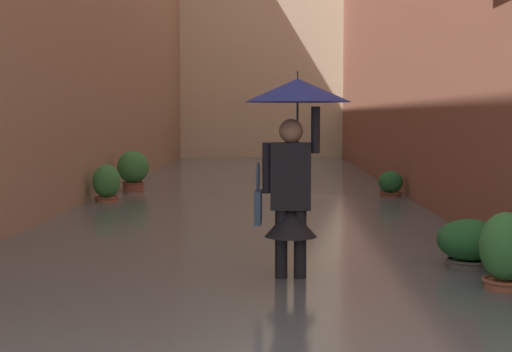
# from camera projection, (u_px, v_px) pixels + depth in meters

# --- Properties ---
(ground_plane) EXTENTS (62.43, 62.43, 0.00)m
(ground_plane) POSITION_uv_depth(u_px,v_px,m) (253.00, 203.00, 14.97)
(ground_plane) COLOR slate
(flood_water) EXTENTS (6.70, 30.97, 0.19)m
(flood_water) POSITION_uv_depth(u_px,v_px,m) (253.00, 198.00, 14.96)
(flood_water) COLOR #515B60
(flood_water) RESTS_ON ground_plane
(building_facade_far) EXTENTS (9.50, 1.80, 8.75)m
(building_facade_far) POSITION_uv_depth(u_px,v_px,m) (262.00, 44.00, 27.96)
(building_facade_far) COLOR beige
(building_facade_far) RESTS_ON ground_plane
(person_wading) EXTENTS (1.01, 1.01, 2.15)m
(person_wading) POSITION_uv_depth(u_px,v_px,m) (294.00, 140.00, 7.08)
(person_wading) COLOR #2D2319
(person_wading) RESTS_ON ground_plane
(potted_plant_far_right) EXTENTS (0.65, 0.65, 1.01)m
(potted_plant_far_right) POSITION_uv_depth(u_px,v_px,m) (133.00, 172.00, 15.44)
(potted_plant_far_right) COLOR brown
(potted_plant_far_right) RESTS_ON ground_plane
(potted_plant_mid_right) EXTENTS (0.51, 0.51, 0.85)m
(potted_plant_mid_right) POSITION_uv_depth(u_px,v_px,m) (107.00, 186.00, 13.55)
(potted_plant_mid_right) COLOR #9E563D
(potted_plant_mid_right) RESTS_ON ground_plane
(potted_plant_near_left) EXTENTS (0.47, 0.47, 0.68)m
(potted_plant_near_left) POSITION_uv_depth(u_px,v_px,m) (391.00, 188.00, 14.31)
(potted_plant_near_left) COLOR brown
(potted_plant_near_left) RESTS_ON ground_plane
(potted_plant_mid_left) EXTENTS (0.47, 0.47, 0.88)m
(potted_plant_mid_left) POSITION_uv_depth(u_px,v_px,m) (506.00, 258.00, 6.72)
(potted_plant_mid_left) COLOR #9E563D
(potted_plant_mid_left) RESTS_ON ground_plane
(potted_plant_far_left) EXTENTS (0.66, 0.66, 0.68)m
(potted_plant_far_left) POSITION_uv_depth(u_px,v_px,m) (469.00, 247.00, 7.69)
(potted_plant_far_left) COLOR #66605B
(potted_plant_far_left) RESTS_ON ground_plane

